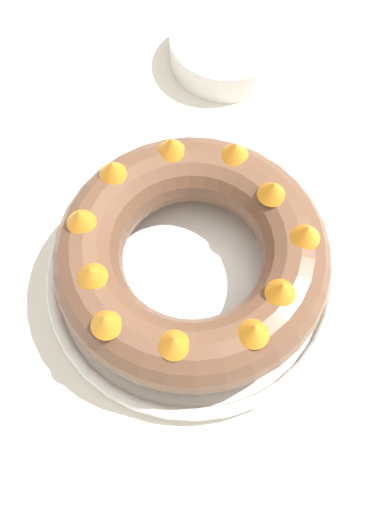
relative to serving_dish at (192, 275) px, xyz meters
name	(u,v)px	position (x,y,z in m)	size (l,w,h in m)	color
ground_plane	(209,440)	(0.03, -0.04, -0.79)	(8.00, 8.00, 0.00)	gray
dining_table	(225,335)	(0.03, -0.04, -0.10)	(1.30, 1.11, 0.78)	silver
serving_dish	(192,275)	(0.00, 0.00, 0.00)	(0.29, 0.29, 0.02)	white
bundt_cake	(192,255)	(0.00, 0.00, 0.04)	(0.26, 0.26, 0.08)	brown
side_bowl	(227,49)	(0.11, 0.27, 0.01)	(0.14, 0.14, 0.04)	white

